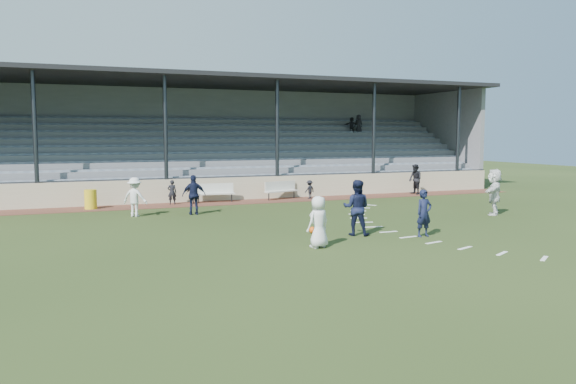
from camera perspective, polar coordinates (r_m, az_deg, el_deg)
The scene contains 19 objects.
ground at distance 18.95m, azimuth 2.80°, elevation -4.62°, with size 90.00×90.00×0.00m, color #283716.
cinder_track at distance 28.74m, azimuth -5.90°, elevation -1.07°, with size 34.00×2.00×0.02m, color #552D22.
retaining_wall at distance 29.68m, azimuth -6.46°, elevation 0.29°, with size 34.00×0.18×1.20m, color beige.
bench_left at distance 28.89m, azimuth -7.47°, elevation 0.10°, with size 2.02×0.57×0.95m.
bench_right at distance 30.02m, azimuth -0.74°, elevation 0.36°, with size 2.03×1.01×0.95m.
trash_bin at distance 27.55m, azimuth -19.42°, elevation -0.70°, with size 0.56×0.56×0.89m, color yellow.
football at distance 19.68m, azimuth 2.50°, elevation -3.88°, with size 0.24×0.24×0.24m, color #E6520D.
player_white_lead at distance 17.12m, azimuth 3.12°, elevation -3.05°, with size 0.78×0.50×1.59m, color silver.
player_navy_lead at distance 19.49m, azimuth 13.65°, elevation -2.11°, with size 0.58×0.38×1.60m, color black.
player_navy_mid at distance 19.32m, azimuth 6.96°, elevation -1.59°, with size 0.93×0.72×1.91m, color black.
player_white_wing at distance 24.48m, azimuth -15.29°, elevation -0.50°, with size 1.07×0.61×1.66m, color silver.
player_navy_wing at distance 24.54m, azimuth -9.53°, elevation -0.29°, with size 1.01×0.42×1.72m, color black.
player_white_back at distance 25.71m, azimuth 20.22°, elevation 0.01°, with size 1.85×0.59×1.99m, color silver.
official at distance 33.24m, azimuth 12.81°, elevation 1.27°, with size 0.85×0.66×1.74m, color black.
sub_left_near at distance 28.25m, azimuth -11.70°, elevation -0.02°, with size 0.44×0.29×1.21m, color black.
sub_left_far at distance 28.30m, azimuth -9.71°, elevation -0.17°, with size 0.59×0.25×1.01m, color black.
sub_right at distance 30.22m, azimuth 2.20°, elevation 0.26°, with size 0.64×0.37×0.99m, color black.
grandstand at distance 34.14m, azimuth -8.56°, elevation 3.67°, with size 34.60×9.00×6.61m.
penalty_arc at distance 20.97m, azimuth 13.13°, elevation -3.74°, with size 3.89×14.63×0.01m.
Camera 1 is at (-7.73, -16.97, 3.42)m, focal length 35.00 mm.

